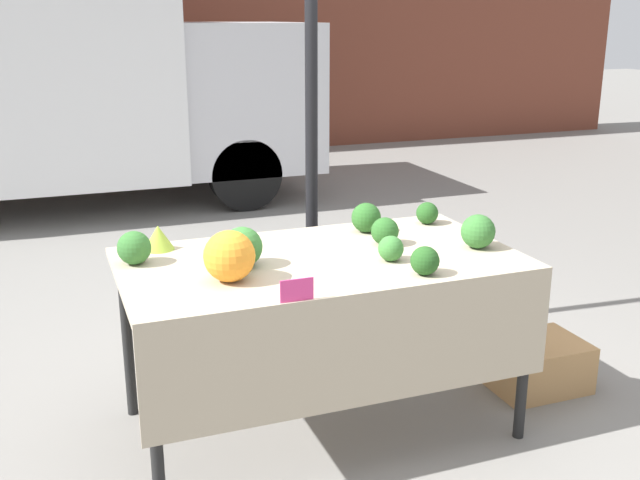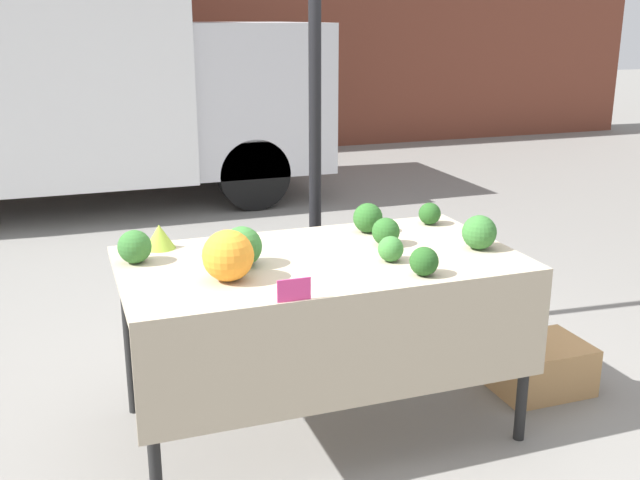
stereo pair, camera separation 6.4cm
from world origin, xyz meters
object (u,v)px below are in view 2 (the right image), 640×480
at_px(parked_truck, 36,79).
at_px(price_sign, 294,290).
at_px(produce_crate, 539,366).
at_px(orange_cauliflower, 228,256).

distance_m(parked_truck, price_sign, 5.64).
xyz_separation_m(price_sign, produce_crate, (1.47, 0.43, -0.76)).
distance_m(parked_truck, orange_cauliflower, 5.30).
height_order(orange_cauliflower, produce_crate, orange_cauliflower).
bearing_deg(price_sign, orange_cauliflower, 120.33).
bearing_deg(produce_crate, parked_truck, 114.96).
height_order(parked_truck, orange_cauliflower, parked_truck).
xyz_separation_m(orange_cauliflower, produce_crate, (1.65, 0.12, -0.82)).
bearing_deg(produce_crate, price_sign, -163.56).
bearing_deg(parked_truck, produce_crate, -65.04).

